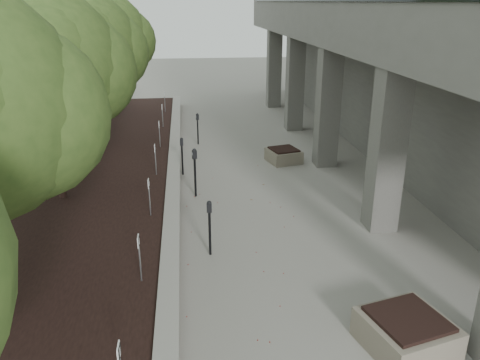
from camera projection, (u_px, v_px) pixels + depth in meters
retaining_wall at (174, 184)px, 14.37m from camera, size 0.39×26.00×0.50m
planting_bed at (47, 191)px, 13.99m from camera, size 7.00×26.00×0.40m
crabapple_tree_3 at (49, 98)px, 12.11m from camera, size 4.60×4.00×5.44m
crabapple_tree_4 at (86, 71)px, 16.76m from camera, size 4.60×4.00×5.44m
crabapple_tree_5 at (106, 55)px, 21.41m from camera, size 4.60×4.00×5.44m
parking_sign_3 at (140, 259)px, 8.98m from camera, size 0.04×0.22×0.96m
parking_sign_4 at (150, 198)px, 11.77m from camera, size 0.04×0.22×0.96m
parking_sign_5 at (156, 160)px, 14.56m from camera, size 0.04×0.22×0.96m
parking_sign_6 at (160, 134)px, 17.35m from camera, size 0.04×0.22×0.96m
parking_sign_7 at (163, 116)px, 20.14m from camera, size 0.04×0.22×0.96m
parking_sign_8 at (165, 102)px, 22.93m from camera, size 0.04×0.22×0.96m
parking_meter_2 at (210, 228)px, 10.67m from camera, size 0.14×0.10×1.33m
parking_meter_3 at (195, 173)px, 13.89m from camera, size 0.17×0.15×1.47m
parking_meter_4 at (182, 156)px, 15.69m from camera, size 0.13×0.09×1.27m
parking_meter_5 at (198, 129)px, 19.04m from camera, size 0.14×0.12×1.27m
planter_front at (406, 332)px, 7.87m from camera, size 1.58×1.58×0.60m
planter_back at (284, 155)px, 17.09m from camera, size 1.29×1.29×0.49m
berry_scatter at (248, 253)px, 10.92m from camera, size 3.30×14.10×0.02m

